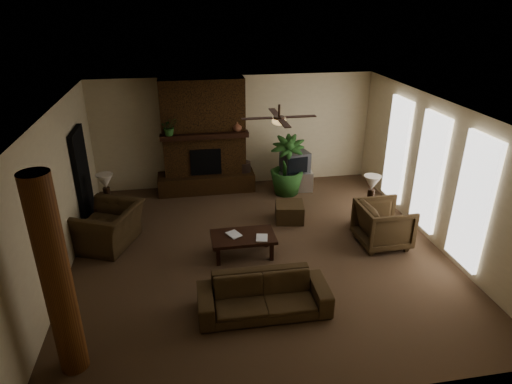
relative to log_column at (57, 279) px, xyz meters
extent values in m
plane|color=brown|center=(2.95, 2.40, -1.40)|extent=(7.00, 7.00, 0.00)
plane|color=silver|center=(2.95, 2.40, 1.40)|extent=(7.00, 7.00, 0.00)
plane|color=beige|center=(2.95, 5.90, 0.00)|extent=(7.00, 0.00, 7.00)
plane|color=beige|center=(2.95, -1.10, 0.00)|extent=(7.00, 0.00, 7.00)
plane|color=beige|center=(-0.55, 2.40, 0.00)|extent=(0.00, 7.00, 7.00)
plane|color=beige|center=(6.45, 2.40, 0.00)|extent=(0.00, 7.00, 7.00)
cube|color=#442912|center=(2.15, 5.65, 0.00)|extent=(2.00, 0.50, 2.80)
cube|color=#442912|center=(2.15, 5.55, -1.17)|extent=(2.40, 0.70, 0.45)
cube|color=black|center=(2.15, 5.39, -0.58)|extent=(0.75, 0.04, 0.65)
cube|color=black|center=(2.15, 5.37, 0.10)|extent=(2.10, 0.28, 0.12)
cube|color=white|center=(6.40, 4.00, -0.05)|extent=(0.08, 0.85, 2.35)
cube|color=white|center=(6.40, 2.60, -0.05)|extent=(0.08, 0.85, 2.35)
cube|color=white|center=(6.40, 1.20, -0.05)|extent=(0.08, 0.85, 2.35)
cylinder|color=brown|center=(0.00, 0.00, 0.00)|extent=(0.36, 0.36, 2.80)
cube|color=black|center=(-0.49, 4.20, -0.35)|extent=(0.10, 1.00, 2.10)
cylinder|color=#2F1F15|center=(3.35, 2.70, 1.28)|extent=(0.04, 0.04, 0.24)
cylinder|color=#2F1F15|center=(3.35, 2.70, 1.16)|extent=(0.20, 0.20, 0.06)
ellipsoid|color=#F2BF72|center=(3.35, 2.70, 1.10)|extent=(0.26, 0.26, 0.14)
cube|color=black|center=(3.75, 2.70, 1.17)|extent=(0.55, 0.12, 0.01)
cube|color=black|center=(2.95, 2.70, 1.17)|extent=(0.55, 0.12, 0.01)
cube|color=black|center=(3.35, 3.10, 1.17)|extent=(0.12, 0.55, 0.01)
cube|color=black|center=(3.35, 2.30, 1.17)|extent=(0.12, 0.55, 0.01)
imported|color=#41301C|center=(2.70, 0.68, -1.00)|extent=(2.05, 0.62, 0.80)
imported|color=#41301C|center=(0.06, 3.20, -0.86)|extent=(1.22, 1.46, 1.09)
imported|color=#41301C|center=(5.41, 2.29, -0.92)|extent=(0.90, 0.96, 0.97)
cube|color=black|center=(2.62, 2.34, -1.00)|extent=(1.20, 0.70, 0.06)
cube|color=black|center=(2.12, 2.09, -1.21)|extent=(0.07, 0.07, 0.37)
cube|color=black|center=(3.12, 2.09, -1.21)|extent=(0.07, 0.07, 0.37)
cube|color=black|center=(2.12, 2.59, -1.21)|extent=(0.07, 0.07, 0.37)
cube|color=black|center=(3.12, 2.59, -1.21)|extent=(0.07, 0.07, 0.37)
cube|color=#41301C|center=(3.84, 3.59, -1.20)|extent=(0.70, 0.70, 0.40)
cube|color=silver|center=(4.38, 5.22, -1.15)|extent=(0.89, 0.57, 0.50)
cube|color=#3D3D40|center=(4.35, 5.18, -0.64)|extent=(0.73, 0.61, 0.52)
cube|color=black|center=(4.35, 4.92, -0.64)|extent=(0.52, 0.12, 0.40)
cylinder|color=black|center=(3.12, 5.55, -1.05)|extent=(0.34, 0.34, 0.70)
sphere|color=black|center=(3.12, 5.55, -0.80)|extent=(0.34, 0.34, 0.34)
imported|color=#275220|center=(4.10, 5.02, -0.99)|extent=(1.26, 1.66, 0.82)
cube|color=black|center=(-0.01, 3.96, -1.12)|extent=(0.53, 0.53, 0.55)
cylinder|color=#2F1F15|center=(-0.01, 3.98, -0.67)|extent=(0.14, 0.14, 0.35)
cone|color=beige|center=(-0.01, 3.98, -0.35)|extent=(0.37, 0.37, 0.30)
cube|color=black|center=(5.36, 2.99, -1.12)|extent=(0.60, 0.60, 0.55)
cylinder|color=#2F1F15|center=(5.39, 2.96, -0.67)|extent=(0.15, 0.15, 0.35)
cone|color=beige|center=(5.39, 2.96, -0.35)|extent=(0.39, 0.39, 0.30)
imported|color=#275220|center=(1.34, 5.33, 0.32)|extent=(0.46, 0.49, 0.33)
imported|color=brown|center=(2.94, 5.41, 0.27)|extent=(0.26, 0.26, 0.22)
imported|color=#999999|center=(2.36, 2.34, -0.83)|extent=(0.21, 0.12, 0.29)
imported|color=#999999|center=(2.85, 2.20, -0.82)|extent=(0.21, 0.07, 0.29)
camera|label=1|loc=(1.64, -4.79, 3.16)|focal=30.83mm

